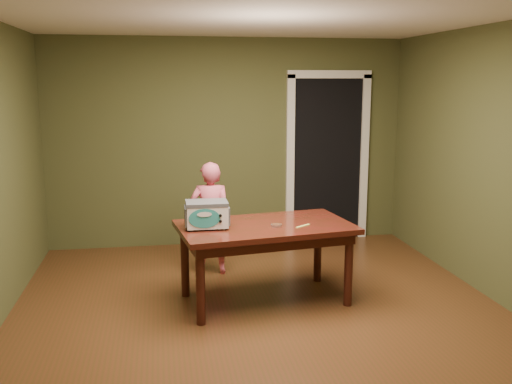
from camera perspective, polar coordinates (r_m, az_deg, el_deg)
floor at (r=5.15m, az=0.79°, el=-12.61°), size 5.00×5.00×0.00m
room_shell at (r=4.73m, az=0.84°, el=6.68°), size 4.52×5.02×2.61m
doorway at (r=7.80m, az=6.50°, el=3.52°), size 1.10×0.66×2.25m
dining_table at (r=5.35m, az=0.91°, el=-4.30°), size 1.71×1.12×0.75m
toy_oven at (r=5.19m, az=-4.95°, el=-2.16°), size 0.40×0.28×0.25m
baking_pan at (r=5.26m, az=2.05°, el=-3.34°), size 0.10×0.10×0.02m
spatula at (r=5.27m, az=4.72°, el=-3.40°), size 0.16×0.13×0.01m
child at (r=6.17m, az=-4.56°, el=-2.62°), size 0.48×0.36×1.23m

